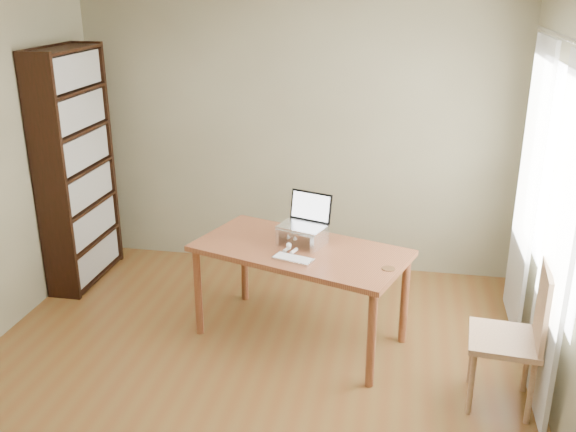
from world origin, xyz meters
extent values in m
cube|color=brown|center=(0.00, 0.00, -0.01)|extent=(4.00, 4.50, 0.02)
cube|color=#766F4F|center=(0.00, 2.26, 1.30)|extent=(4.00, 0.02, 2.60)
cube|color=white|center=(1.98, 0.80, 1.40)|extent=(0.01, 1.80, 1.40)
cube|color=black|center=(-1.84, 1.12, 1.05)|extent=(0.30, 0.04, 2.10)
cube|color=black|center=(-1.84, 1.98, 1.05)|extent=(0.30, 0.04, 2.10)
cube|color=black|center=(-1.98, 1.55, 1.05)|extent=(0.02, 0.90, 2.10)
cube|color=black|center=(-1.84, 1.55, 0.03)|extent=(0.30, 0.84, 0.02)
cube|color=black|center=(-1.81, 1.55, 0.20)|extent=(0.20, 0.78, 0.28)
cube|color=black|center=(-1.84, 1.55, 0.37)|extent=(0.30, 0.84, 0.03)
cube|color=black|center=(-1.81, 1.55, 0.54)|extent=(0.20, 0.78, 0.28)
cube|color=black|center=(-1.84, 1.55, 0.71)|extent=(0.30, 0.84, 0.02)
cube|color=black|center=(-1.81, 1.55, 0.88)|extent=(0.20, 0.78, 0.28)
cube|color=black|center=(-1.84, 1.55, 1.05)|extent=(0.30, 0.84, 0.02)
cube|color=black|center=(-1.81, 1.55, 1.22)|extent=(0.20, 0.78, 0.28)
cube|color=black|center=(-1.84, 1.55, 1.39)|extent=(0.30, 0.84, 0.02)
cube|color=black|center=(-1.81, 1.55, 1.56)|extent=(0.20, 0.78, 0.28)
cube|color=black|center=(-1.84, 1.55, 1.73)|extent=(0.30, 0.84, 0.02)
cube|color=black|center=(-1.81, 1.55, 1.90)|extent=(0.20, 0.78, 0.28)
cube|color=black|center=(-1.84, 1.55, 2.07)|extent=(0.30, 0.84, 0.03)
cube|color=silver|center=(1.92, 0.25, 1.15)|extent=(0.03, 0.70, 2.20)
cube|color=silver|center=(1.92, 1.35, 1.15)|extent=(0.03, 0.70, 2.20)
cylinder|color=silver|center=(1.92, 0.80, 2.28)|extent=(0.03, 1.90, 0.03)
cube|color=brown|center=(0.29, 0.85, 0.73)|extent=(1.71, 1.23, 0.04)
cylinder|color=brown|center=(-0.42, 1.18, 0.35)|extent=(0.06, 0.06, 0.71)
cylinder|color=brown|center=(1.00, 1.18, 0.35)|extent=(0.06, 0.06, 0.71)
cylinder|color=brown|center=(-0.42, 0.53, 0.35)|extent=(0.06, 0.06, 0.71)
cylinder|color=brown|center=(1.00, 0.53, 0.35)|extent=(0.06, 0.06, 0.71)
cube|color=silver|center=(0.14, 0.93, 0.81)|extent=(0.03, 0.25, 0.12)
cube|color=silver|center=(0.43, 0.93, 0.81)|extent=(0.03, 0.25, 0.12)
cube|color=silver|center=(0.29, 0.93, 0.88)|extent=(0.32, 0.25, 0.01)
cube|color=silver|center=(0.29, 0.93, 0.89)|extent=(0.39, 0.33, 0.02)
cube|color=black|center=(0.29, 1.07, 1.01)|extent=(0.33, 0.15, 0.22)
cube|color=white|center=(0.29, 1.06, 1.01)|extent=(0.30, 0.13, 0.19)
cube|color=silver|center=(0.27, 0.63, 0.76)|extent=(0.31, 0.20, 0.02)
cube|color=white|center=(0.27, 0.63, 0.77)|extent=(0.29, 0.18, 0.00)
cylinder|color=brown|center=(0.94, 0.61, 0.75)|extent=(0.09, 0.09, 0.01)
ellipsoid|color=#453E36|center=(0.28, 0.96, 0.81)|extent=(0.15, 0.34, 0.12)
ellipsoid|color=#453E36|center=(0.28, 1.07, 0.80)|extent=(0.13, 0.14, 0.11)
ellipsoid|color=#453E36|center=(0.28, 0.77, 0.83)|extent=(0.09, 0.09, 0.08)
ellipsoid|color=white|center=(0.28, 0.81, 0.79)|extent=(0.08, 0.08, 0.07)
sphere|color=white|center=(0.28, 0.74, 0.81)|extent=(0.04, 0.04, 0.04)
cone|color=#453E36|center=(0.25, 0.78, 0.86)|extent=(0.03, 0.04, 0.04)
cone|color=#453E36|center=(0.31, 0.78, 0.86)|extent=(0.03, 0.04, 0.04)
cylinder|color=white|center=(0.25, 0.76, 0.76)|extent=(0.03, 0.08, 0.03)
cylinder|color=white|center=(0.31, 0.76, 0.76)|extent=(0.03, 0.08, 0.03)
cylinder|color=#453E36|center=(0.37, 1.09, 0.77)|extent=(0.12, 0.18, 0.02)
cube|color=tan|center=(1.70, 0.29, 0.47)|extent=(0.47, 0.47, 0.04)
cylinder|color=tan|center=(1.52, 0.12, 0.23)|extent=(0.04, 0.04, 0.47)
cylinder|color=tan|center=(1.88, 0.12, 0.23)|extent=(0.04, 0.04, 0.47)
cylinder|color=tan|center=(1.52, 0.47, 0.23)|extent=(0.04, 0.04, 0.47)
cylinder|color=tan|center=(1.88, 0.47, 0.23)|extent=(0.04, 0.04, 0.47)
cube|color=tan|center=(1.90, 0.29, 0.72)|extent=(0.07, 0.41, 0.52)
camera|label=1|loc=(1.01, -3.44, 2.61)|focal=40.00mm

